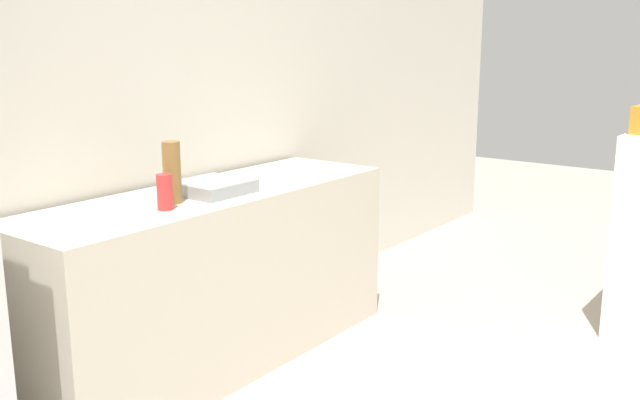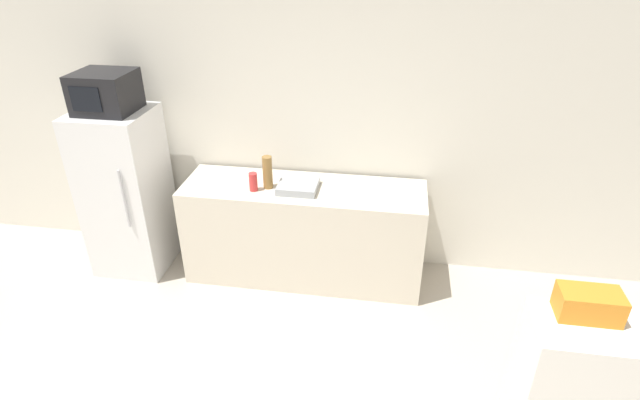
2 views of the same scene
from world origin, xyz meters
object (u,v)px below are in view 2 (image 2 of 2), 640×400
at_px(refrigerator, 126,192).
at_px(bottle_tall, 268,172).
at_px(basket, 589,304).
at_px(microwave, 105,92).
at_px(bottle_short, 253,182).

relative_size(refrigerator, bottle_tall, 5.33).
distance_m(bottle_tall, basket, 2.51).
xyz_separation_m(refrigerator, bottle_tall, (1.28, 0.02, 0.28)).
height_order(bottle_tall, basket, basket).
distance_m(refrigerator, basket, 3.63).
relative_size(bottle_tall, basket, 0.94).
bearing_deg(microwave, basket, -24.75).
bearing_deg(basket, bottle_tall, 142.50).
height_order(refrigerator, bottle_short, refrigerator).
relative_size(microwave, bottle_tall, 1.59).
bearing_deg(bottle_tall, basket, -37.50).
bearing_deg(refrigerator, basket, -24.77).
bearing_deg(microwave, refrigerator, 74.12).
height_order(microwave, bottle_tall, microwave).
bearing_deg(bottle_tall, refrigerator, -179.26).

